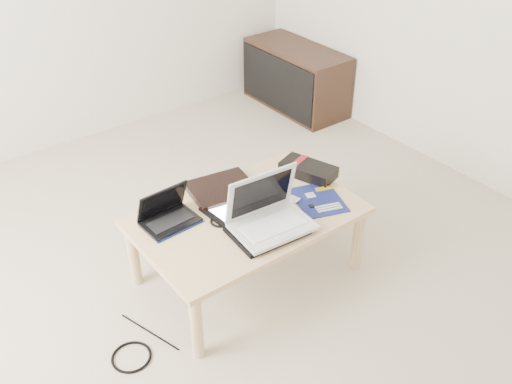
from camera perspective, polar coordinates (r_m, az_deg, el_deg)
ground at (r=2.97m, az=-4.30°, el=-10.22°), size 4.00×4.00×0.00m
coffee_table at (r=2.86m, az=-0.88°, el=-2.98°), size 1.10×0.70×0.40m
media_cabinet at (r=4.72m, az=3.94°, el=11.32°), size 0.41×0.90×0.50m
book at (r=2.98m, az=-3.42°, el=0.30°), size 0.37×0.32×0.03m
netbook at (r=2.79m, az=-8.81°, el=-2.31°), size 0.27×0.20×0.18m
tablet at (r=2.86m, az=-2.29°, el=-1.56°), size 0.29×0.23×0.02m
remote at (r=2.95m, az=2.53°, el=-0.31°), size 0.11×0.21×0.02m
neoprene_sleeve at (r=2.71m, az=1.11°, el=-3.86°), size 0.36×0.28×0.02m
white_laptop at (r=2.69m, az=1.29°, el=-2.31°), size 0.39×0.29×0.27m
motherboard at (r=2.94m, az=6.29°, el=-0.77°), size 0.31×0.34×0.01m
gpu_box at (r=3.12m, az=5.24°, el=2.22°), size 0.24×0.33×0.07m
cable_coil at (r=2.78m, az=-3.59°, el=-2.92°), size 0.13×0.13×0.01m
floor_cable_coil at (r=2.75m, az=-12.35°, el=-15.82°), size 0.21×0.21×0.01m
floor_cable_trail at (r=2.83m, az=-10.60°, el=-13.59°), size 0.12×0.36×0.01m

